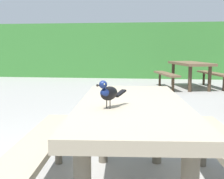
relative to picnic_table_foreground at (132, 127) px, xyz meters
The scene contains 4 objects.
hedge_wall 9.81m from the picnic_table_foreground, 91.26° to the left, with size 28.00×1.84×2.08m, color #387A33.
picnic_table_foreground is the anchor object (origin of this frame).
bird_grackle 0.41m from the picnic_table_foreground, 119.79° to the right, with size 0.17×0.26×0.18m.
picnic_table_mid_right 6.53m from the picnic_table_foreground, 78.69° to the left, with size 2.03×2.05×0.74m.
Camera 1 is at (0.33, -1.91, 1.12)m, focal length 46.63 mm.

